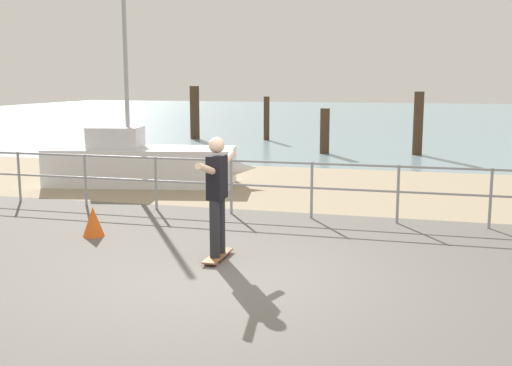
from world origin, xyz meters
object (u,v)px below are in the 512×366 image
at_px(skateboarder, 217,189).
at_px(traffic_cone, 93,222).
at_px(sailboat, 148,164).
at_px(skateboard, 218,256).

height_order(skateboarder, traffic_cone, skateboarder).
bearing_deg(sailboat, skateboarder, -56.99).
bearing_deg(sailboat, traffic_cone, -75.49).
relative_size(sailboat, traffic_cone, 10.13).
bearing_deg(skateboarder, skateboard, 116.57).
distance_m(skateboarder, traffic_cone, 2.56).
relative_size(sailboat, skateboarder, 3.07).
bearing_deg(sailboat, skateboard, -56.99).
distance_m(sailboat, traffic_cone, 4.95).
xyz_separation_m(sailboat, skateboard, (3.57, -5.50, -0.45)).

